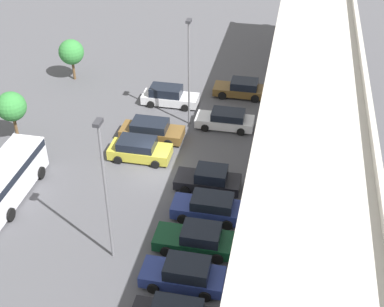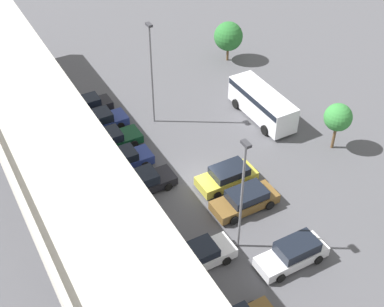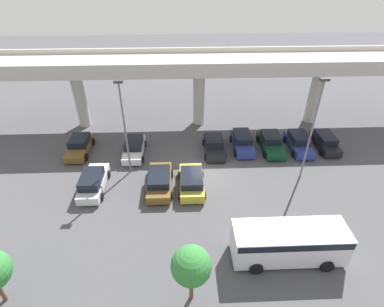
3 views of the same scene
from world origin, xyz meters
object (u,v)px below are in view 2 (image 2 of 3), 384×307
parked_car_3 (245,200)px  lamp_post_near_aisle (242,190)px  parked_car_8 (99,121)px  parked_car_5 (145,182)px  shuttle_bus (262,102)px  parked_car_7 (111,140)px  parked_car_2 (199,256)px  parked_car_6 (122,161)px  parked_car_9 (86,106)px  lamp_post_mid_lot (151,68)px  parked_car_1 (293,253)px  tree_front_right (228,36)px  parked_car_4 (227,176)px  tree_front_centre (338,117)px

parked_car_3 → lamp_post_near_aisle: 5.70m
parked_car_3 → parked_car_8: size_ratio=1.06×
lamp_post_near_aisle → parked_car_5: bearing=20.7°
parked_car_5 → shuttle_bus: 13.36m
parked_car_5 → parked_car_7: size_ratio=0.92×
parked_car_2 → parked_car_6: bearing=93.0°
parked_car_9 → lamp_post_near_aisle: size_ratio=0.50×
lamp_post_mid_lot → parked_car_1: bearing=-176.8°
tree_front_right → parked_car_2: bearing=144.1°
parked_car_1 → parked_car_8: (19.59, 5.56, -0.01)m
parked_car_2 → parked_car_7: bearing=91.5°
parked_car_9 → lamp_post_near_aisle: (-19.60, -3.34, 4.38)m
parked_car_4 → lamp_post_mid_lot: bearing=-82.8°
parked_car_2 → parked_car_8: bearing=90.7°
parked_car_8 → lamp_post_near_aisle: size_ratio=0.52×
parked_car_3 → lamp_post_mid_lot: bearing=-85.2°
parked_car_2 → shuttle_bus: size_ratio=0.63×
parked_car_2 → parked_car_6: size_ratio=1.02×
parked_car_3 → parked_car_5: (5.24, 5.43, -0.03)m
parked_car_1 → parked_car_6: parked_car_1 is taller
parked_car_5 → parked_car_6: size_ratio=0.98×
parked_car_7 → tree_front_right: 17.77m
shuttle_bus → tree_front_centre: bearing=22.4°
parked_car_1 → tree_front_right: tree_front_right is taller
parked_car_5 → lamp_post_mid_lot: size_ratio=0.48×
lamp_post_mid_lot → parked_car_6: bearing=132.7°
shuttle_bus → lamp_post_near_aisle: bearing=-40.5°
parked_car_2 → shuttle_bus: shuttle_bus is taller
parked_car_5 → lamp_post_mid_lot: bearing=59.7°
parked_car_5 → parked_car_3: bearing=-43.9°
parked_car_8 → parked_car_4: bearing=-62.8°
parked_car_9 → parked_car_2: bearing=-89.0°
parked_car_5 → parked_car_9: parked_car_5 is taller
parked_car_4 → tree_front_centre: (-0.40, -9.89, 2.25)m
parked_car_8 → parked_car_2: bearing=-89.3°
parked_car_4 → lamp_post_near_aisle: (-5.54, 2.59, 4.34)m
parked_car_3 → parked_car_7: parked_car_7 is taller
shuttle_bus → lamp_post_mid_lot: bearing=-115.0°
parked_car_6 → tree_front_centre: tree_front_centre is taller
parked_car_4 → parked_car_7: size_ratio=0.94×
lamp_post_near_aisle → lamp_post_mid_lot: lamp_post_mid_lot is taller
shuttle_bus → parked_car_6: bearing=-87.8°
parked_car_9 → lamp_post_mid_lot: 7.72m
parked_car_3 → parked_car_4: 2.74m
parked_car_6 → parked_car_9: size_ratio=1.02×
parked_car_4 → parked_car_9: bearing=-67.1°
parked_car_6 → tree_front_centre: 17.22m
parked_car_9 → parked_car_4: bearing=-67.1°
parked_car_6 → parked_car_9: parked_car_6 is taller
parked_car_6 → lamp_post_near_aisle: bearing=-72.1°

